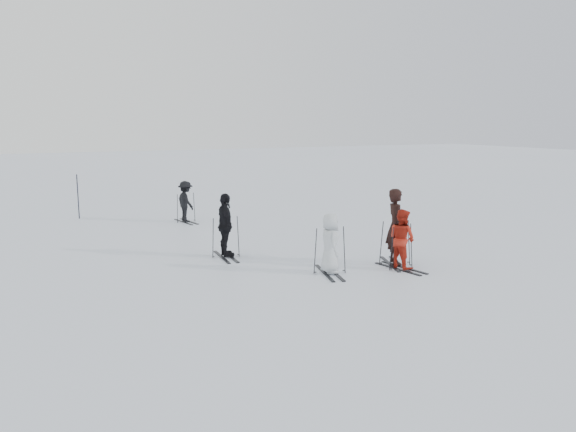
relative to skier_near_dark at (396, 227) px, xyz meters
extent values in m
plane|color=silver|center=(-1.76, 1.91, -1.00)|extent=(120.00, 120.00, 0.00)
imported|color=black|center=(0.00, 0.00, 0.00)|extent=(0.70, 0.85, 2.01)
imported|color=#AF2213|center=(-0.12, -0.44, -0.24)|extent=(0.70, 0.83, 1.54)
imported|color=silver|center=(-2.01, -0.02, -0.25)|extent=(0.64, 0.83, 1.50)
imported|color=black|center=(-3.78, 2.74, -0.11)|extent=(0.51, 1.07, 1.78)
imported|color=black|center=(-3.25, 8.69, -0.24)|extent=(0.73, 1.07, 1.53)
cylinder|color=black|center=(-6.83, 11.29, -0.14)|extent=(0.05, 0.05, 1.74)
camera|label=1|loc=(-8.94, -11.86, 2.78)|focal=35.00mm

